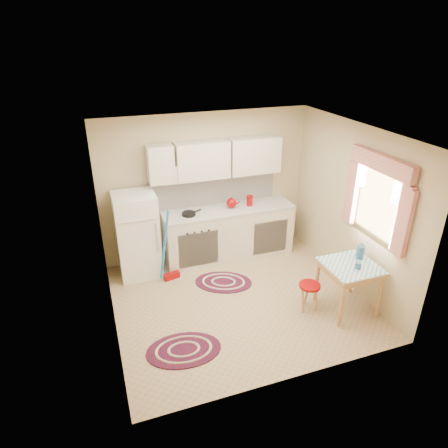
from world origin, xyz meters
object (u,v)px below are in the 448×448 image
(base_cabinets, at_px, (228,233))
(table, at_px, (348,287))
(fridge, at_px, (137,235))
(stool, at_px, (309,297))

(base_cabinets, xyz_separation_m, table, (1.09, -1.98, -0.08))
(table, bearing_deg, fridge, 143.91)
(base_cabinets, distance_m, stool, 1.92)
(table, height_order, stool, table)
(fridge, distance_m, stool, 2.82)
(table, distance_m, stool, 0.57)
(fridge, bearing_deg, table, -36.09)
(table, bearing_deg, base_cabinets, 118.70)
(stool, bearing_deg, table, -16.86)
(table, relative_size, stool, 1.71)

